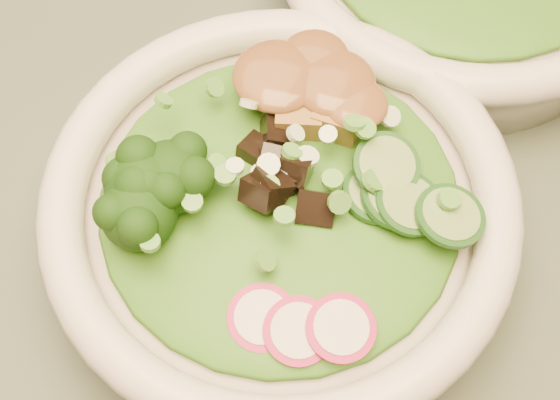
% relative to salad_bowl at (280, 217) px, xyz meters
% --- Properties ---
extents(salad_bowl, '(0.25, 0.25, 0.07)m').
position_rel_salad_bowl_xyz_m(salad_bowl, '(0.00, 0.00, 0.00)').
color(salad_bowl, white).
rests_on(salad_bowl, dining_table).
extents(lettuce_bed, '(0.19, 0.19, 0.02)m').
position_rel_salad_bowl_xyz_m(lettuce_bed, '(-0.00, -0.00, 0.02)').
color(lettuce_bed, '#296515').
rests_on(lettuce_bed, salad_bowl).
extents(broccoli_florets, '(0.08, 0.08, 0.04)m').
position_rel_salad_bowl_xyz_m(broccoli_florets, '(-0.06, -0.01, 0.03)').
color(broccoli_florets, black).
rests_on(broccoli_florets, salad_bowl).
extents(radish_slices, '(0.11, 0.05, 0.02)m').
position_rel_salad_bowl_xyz_m(radish_slices, '(0.01, -0.06, 0.02)').
color(radish_slices, '#AE0D44').
rests_on(radish_slices, salad_bowl).
extents(cucumber_slices, '(0.07, 0.07, 0.03)m').
position_rel_salad_bowl_xyz_m(cucumber_slices, '(0.06, 0.01, 0.03)').
color(cucumber_slices, '#83AE60').
rests_on(cucumber_slices, salad_bowl).
extents(mushroom_heap, '(0.07, 0.07, 0.04)m').
position_rel_salad_bowl_xyz_m(mushroom_heap, '(-0.00, 0.01, 0.03)').
color(mushroom_heap, black).
rests_on(mushroom_heap, salad_bowl).
extents(tofu_cubes, '(0.09, 0.07, 0.03)m').
position_rel_salad_bowl_xyz_m(tofu_cubes, '(-0.01, 0.06, 0.03)').
color(tofu_cubes, olive).
rests_on(tofu_cubes, salad_bowl).
extents(peanut_sauce, '(0.06, 0.05, 0.01)m').
position_rel_salad_bowl_xyz_m(peanut_sauce, '(-0.01, 0.06, 0.04)').
color(peanut_sauce, brown).
rests_on(peanut_sauce, tofu_cubes).
extents(scallion_garnish, '(0.18, 0.18, 0.02)m').
position_rel_salad_bowl_xyz_m(scallion_garnish, '(-0.00, -0.00, 0.04)').
color(scallion_garnish, '#59A239').
rests_on(scallion_garnish, salad_bowl).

